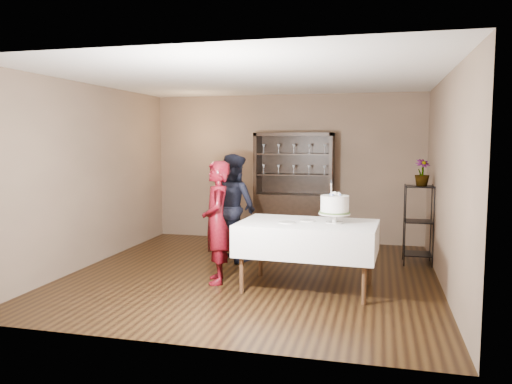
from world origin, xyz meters
TOP-DOWN VIEW (x-y plane):
  - floor at (0.00, 0.00)m, footprint 5.00×5.00m
  - ceiling at (0.00, 0.00)m, footprint 5.00×5.00m
  - back_wall at (0.00, 2.50)m, footprint 5.00×0.02m
  - wall_left at (-2.50, 0.00)m, footprint 0.02×5.00m
  - wall_right at (2.50, 0.00)m, footprint 0.02×5.00m
  - china_hutch at (0.20, 2.25)m, footprint 1.40×0.48m
  - plant_etagere at (2.28, 1.20)m, footprint 0.42×0.42m
  - cake_table at (0.84, -0.49)m, footprint 1.75×1.13m
  - woman at (-0.36, -0.48)m, footprint 0.56×0.68m
  - man at (-0.51, 0.79)m, footprint 1.02×0.97m
  - cake at (1.16, -0.45)m, footprint 0.45×0.45m
  - plate_near at (0.60, -0.60)m, footprint 0.24×0.24m
  - plate_far at (0.82, -0.39)m, footprint 0.25×0.25m
  - potted_plant at (2.31, 1.19)m, footprint 0.30×0.30m

SIDE VIEW (x-z plane):
  - floor at x=0.00m, z-range 0.00..0.00m
  - cake_table at x=0.84m, z-range 0.23..1.08m
  - plant_etagere at x=2.28m, z-range 0.05..1.25m
  - china_hutch at x=0.20m, z-range -0.34..1.66m
  - woman at x=-0.36m, z-range 0.00..1.61m
  - man at x=-0.51m, z-range 0.00..1.66m
  - plate_near at x=0.60m, z-range 0.85..0.86m
  - plate_far at x=0.82m, z-range 0.85..0.86m
  - cake at x=1.16m, z-range 0.80..1.33m
  - back_wall at x=0.00m, z-range 0.00..2.70m
  - wall_left at x=-2.50m, z-range 0.00..2.70m
  - wall_right at x=2.50m, z-range 0.00..2.70m
  - potted_plant at x=2.31m, z-range 1.19..1.59m
  - ceiling at x=0.00m, z-range 2.70..2.70m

